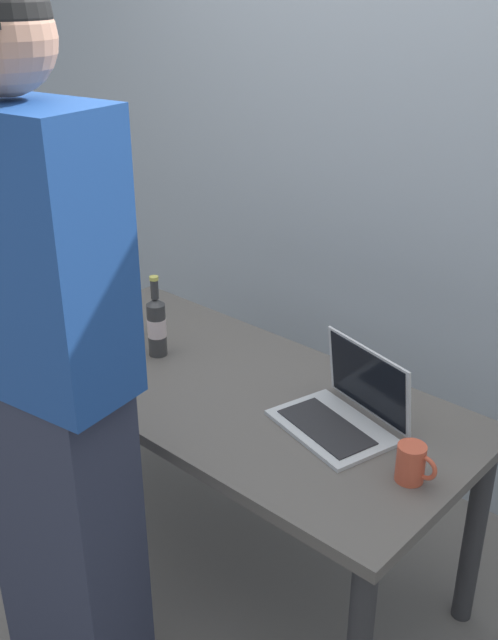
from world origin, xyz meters
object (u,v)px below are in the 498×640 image
beer_bottle_brown (123,309)px  beer_bottle_amber (157,325)px  person_figure (49,392)px  coffee_mug (412,463)px  laptop (345,409)px

beer_bottle_brown → beer_bottle_amber: bearing=1.0°
beer_bottle_brown → person_figure: bearing=-50.1°
person_figure → coffee_mug: size_ratio=17.14×
beer_bottle_brown → laptop: bearing=4.8°
beer_bottle_brown → person_figure: person_figure is taller
laptop → beer_bottle_brown: 0.90m
beer_bottle_brown → coffee_mug: (1.17, -0.02, -0.07)m
laptop → person_figure: person_figure is taller
laptop → beer_bottle_amber: 0.73m
coffee_mug → beer_bottle_amber: bearing=178.5°
beer_bottle_amber → coffee_mug: (0.99, -0.03, -0.06)m
person_figure → coffee_mug: 0.91m
beer_bottle_amber → laptop: bearing=5.8°
coffee_mug → beer_bottle_brown: bearing=178.9°
laptop → beer_bottle_amber: (-0.72, -0.07, 0.06)m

